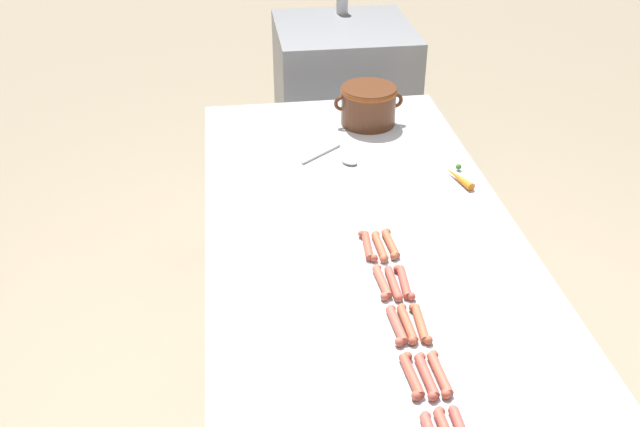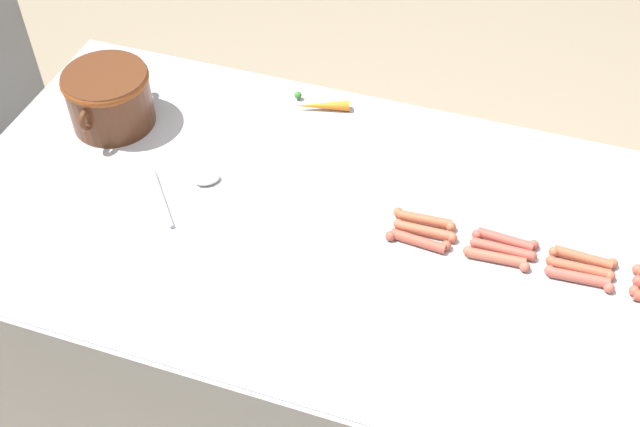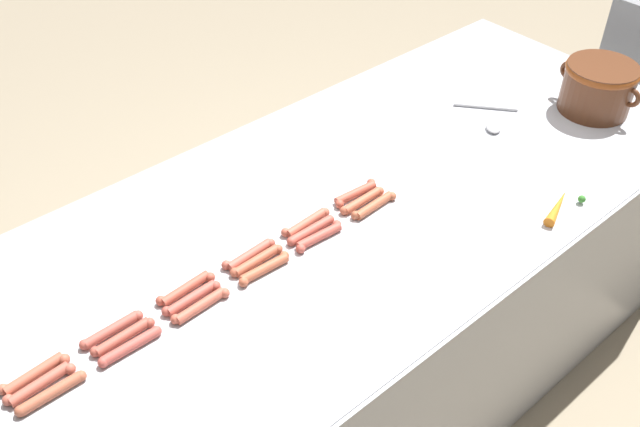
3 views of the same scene
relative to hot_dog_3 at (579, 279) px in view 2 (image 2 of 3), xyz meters
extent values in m
plane|color=gray|center=(0.00, 0.41, -0.87)|extent=(20.00, 20.00, 0.00)
cube|color=#9EA0A5|center=(0.00, 0.41, -0.44)|extent=(1.07, 2.44, 0.85)
cube|color=silver|center=(0.00, 0.41, -0.01)|extent=(1.05, 2.39, 0.00)
sphere|color=#B9513E|center=(0.00, -0.13, 0.00)|extent=(0.03, 0.03, 0.03)
cylinder|color=#BB5747|center=(0.00, 0.00, 0.00)|extent=(0.03, 0.14, 0.03)
sphere|color=#BB5747|center=(0.00, -0.07, 0.00)|extent=(0.03, 0.03, 0.03)
sphere|color=#BB5747|center=(0.00, 0.07, 0.00)|extent=(0.03, 0.03, 0.03)
cylinder|color=#BE5C47|center=(0.00, 0.20, 0.00)|extent=(0.03, 0.14, 0.03)
sphere|color=#BE5C47|center=(0.00, 0.13, 0.00)|extent=(0.03, 0.03, 0.03)
sphere|color=#BE5C47|center=(0.01, 0.27, 0.00)|extent=(0.03, 0.03, 0.03)
cylinder|color=#BA523E|center=(0.00, 0.39, 0.00)|extent=(0.04, 0.14, 0.03)
sphere|color=#BA523E|center=(0.00, 0.32, 0.00)|extent=(0.03, 0.03, 0.03)
sphere|color=#BA523E|center=(-0.01, 0.46, 0.00)|extent=(0.03, 0.03, 0.03)
sphere|color=#B65043|center=(0.04, -0.13, 0.00)|extent=(0.03, 0.03, 0.03)
cylinder|color=#B3583E|center=(0.03, 0.00, 0.00)|extent=(0.03, 0.14, 0.03)
sphere|color=#B3583E|center=(0.03, -0.07, 0.00)|extent=(0.03, 0.03, 0.03)
sphere|color=#B3583E|center=(0.04, 0.07, 0.00)|extent=(0.03, 0.03, 0.03)
cylinder|color=#B65244|center=(0.04, 0.19, 0.00)|extent=(0.03, 0.14, 0.03)
sphere|color=#B65244|center=(0.04, 0.12, 0.00)|extent=(0.03, 0.03, 0.03)
sphere|color=#B65244|center=(0.04, 0.26, 0.00)|extent=(0.03, 0.03, 0.03)
cylinder|color=#BD5D41|center=(0.04, 0.38, 0.00)|extent=(0.03, 0.14, 0.03)
sphere|color=#BD5D41|center=(0.03, 0.31, 0.00)|extent=(0.03, 0.03, 0.03)
sphere|color=#BD5D41|center=(0.04, 0.45, 0.00)|extent=(0.03, 0.03, 0.03)
sphere|color=#BD5843|center=(0.08, -0.13, 0.00)|extent=(0.03, 0.03, 0.03)
cylinder|color=#BC5B3D|center=(0.07, 0.00, 0.00)|extent=(0.03, 0.14, 0.03)
sphere|color=#BC5B3D|center=(0.08, -0.07, 0.00)|extent=(0.03, 0.03, 0.03)
sphere|color=#BC5B3D|center=(0.07, 0.07, 0.00)|extent=(0.03, 0.03, 0.03)
cylinder|color=#BD5042|center=(0.07, 0.19, 0.00)|extent=(0.04, 0.14, 0.03)
sphere|color=#BD5042|center=(0.08, 0.12, 0.00)|extent=(0.03, 0.03, 0.03)
sphere|color=#BD5042|center=(0.07, 0.26, 0.00)|extent=(0.03, 0.03, 0.03)
cylinder|color=#B75B3D|center=(0.07, 0.39, 0.00)|extent=(0.03, 0.14, 0.03)
sphere|color=#B75B3D|center=(0.07, 0.32, 0.00)|extent=(0.03, 0.03, 0.03)
sphere|color=#B75B3D|center=(0.08, 0.46, 0.00)|extent=(0.03, 0.03, 0.03)
cylinder|color=#562D19|center=(0.18, 1.34, 0.07)|extent=(0.24, 0.24, 0.17)
torus|color=brown|center=(0.18, 1.34, 0.14)|extent=(0.25, 0.25, 0.03)
torus|color=#562D19|center=(0.07, 1.34, 0.09)|extent=(0.07, 0.02, 0.07)
torus|color=#562D19|center=(0.30, 1.34, 0.09)|extent=(0.07, 0.02, 0.07)
cylinder|color=#B7B7BC|center=(-0.06, 1.07, -0.01)|extent=(0.18, 0.15, 0.01)
ellipsoid|color=#B7B7BC|center=(0.04, 0.98, 0.00)|extent=(0.08, 0.09, 0.02)
cone|color=orange|center=(0.43, 0.79, 0.00)|extent=(0.08, 0.17, 0.03)
sphere|color=#387F2D|center=(0.45, 0.87, 0.00)|extent=(0.02, 0.02, 0.02)
camera|label=1|loc=(-0.41, -1.48, 1.33)|focal=39.99mm
camera|label=2|loc=(-1.30, 0.22, 1.45)|focal=43.77mm
camera|label=3|loc=(1.15, -0.75, 1.30)|focal=39.63mm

